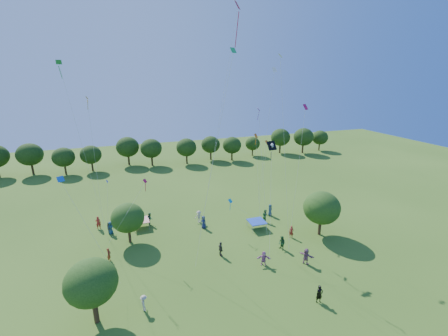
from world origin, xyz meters
TOP-DOWN VIEW (x-y plane):
  - near_tree_west at (-13.03, 9.20)m, footprint 4.25×4.25m
  - near_tree_north at (-9.89, 21.61)m, footprint 4.01×4.01m
  - near_tree_east at (13.79, 15.60)m, footprint 4.68×4.68m
  - treeline at (-1.73, 55.43)m, footprint 88.01×8.77m
  - tent_red_stripe at (-8.30, 25.15)m, footprint 2.20×2.20m
  - tent_blue at (6.66, 19.73)m, footprint 2.20×2.20m
  - man_in_black at (6.21, 5.09)m, footprint 0.69×0.48m
  - crowd_person_0 at (10.20, 22.68)m, footprint 0.81×1.00m
  - crowd_person_1 at (9.86, 16.06)m, footprint 0.71×0.71m
  - crowd_person_2 at (8.61, 21.14)m, footprint 0.71×1.02m
  - crowd_person_3 at (-0.38, 23.96)m, footprint 1.25×0.75m
  - crowd_person_4 at (-0.04, 15.08)m, footprint 0.57×1.09m
  - crowd_person_5 at (8.44, 10.61)m, footprint 1.46×1.80m
  - crowd_person_6 at (-12.19, 24.57)m, footprint 0.96×0.90m
  - crowd_person_7 at (-13.81, 26.55)m, footprint 0.72×0.49m
  - crowd_person_8 at (-7.02, 25.62)m, footprint 0.53×0.90m
  - crowd_person_9 at (-9.11, 9.23)m, footprint 0.52×1.05m
  - crowd_person_10 at (-12.44, 24.72)m, footprint 0.63×1.00m
  - crowd_person_11 at (3.91, 11.92)m, footprint 1.63×1.08m
  - crowd_person_12 at (-0.20, 22.17)m, footprint 0.89×0.99m
  - crowd_person_13 at (-12.24, 18.16)m, footprint 0.57×0.70m
  - crowd_person_14 at (7.30, 13.96)m, footprint 0.63×0.94m
  - pirate_kite at (6.74, 16.58)m, footprint 3.22×5.98m
  - red_high_kite at (0.40, 13.60)m, footprint 5.34×2.12m
  - small_kite_0 at (6.37, 10.16)m, footprint 1.01×2.49m
  - small_kite_1 at (6.32, 19.79)m, footprint 1.25×0.63m
  - small_kite_2 at (-12.95, 24.16)m, footprint 0.25×0.65m
  - small_kite_3 at (-14.41, 22.46)m, footprint 2.30×3.10m
  - small_kite_4 at (-14.06, 13.04)m, footprint 4.12×1.66m
  - small_kite_5 at (5.15, 16.20)m, footprint 1.31×1.52m
  - small_kite_6 at (9.46, 22.76)m, footprint 0.69×2.79m
  - small_kite_7 at (3.11, 19.55)m, footprint 4.31×0.63m
  - small_kite_8 at (-8.36, 19.37)m, footprint 4.89×0.95m
  - small_kite_9 at (8.91, 22.32)m, footprint 0.78×2.62m
  - small_kite_10 at (4.60, 10.35)m, footprint 3.78×2.32m
  - small_kite_11 at (-1.55, 10.89)m, footprint 1.44×8.34m
  - small_kite_12 at (-12.20, 27.10)m, footprint 0.46×2.65m

SIDE VIEW (x-z plane):
  - crowd_person_9 at x=-9.11m, z-range 0.00..1.56m
  - crowd_person_10 at x=-12.44m, z-range 0.00..1.58m
  - crowd_person_13 at x=-12.24m, z-range 0.00..1.61m
  - crowd_person_1 at x=9.86m, z-range 0.00..1.63m
  - crowd_person_11 at x=3.91m, z-range 0.00..1.64m
  - crowd_person_6 at x=-12.19m, z-range 0.00..1.75m
  - crowd_person_14 at x=7.30m, z-range 0.00..1.76m
  - crowd_person_8 at x=-7.02m, z-range 0.00..1.76m
  - man_in_black at x=6.21m, z-range 0.00..1.77m
  - crowd_person_12 at x=-0.20m, z-range 0.00..1.77m
  - crowd_person_0 at x=10.20m, z-range 0.00..1.79m
  - crowd_person_4 at x=-0.04m, z-range 0.00..1.79m
  - crowd_person_3 at x=-0.38m, z-range 0.00..1.80m
  - crowd_person_7 at x=-13.81m, z-range 0.00..1.83m
  - crowd_person_5 at x=8.44m, z-range 0.00..1.86m
  - crowd_person_2 at x=8.61m, z-range 0.00..1.87m
  - tent_red_stripe at x=-8.30m, z-range 0.49..1.59m
  - tent_blue at x=6.66m, z-range 0.49..1.59m
  - near_tree_north at x=-9.89m, z-range 0.78..5.96m
  - near_tree_east at x=13.79m, z-range 0.85..6.78m
  - near_tree_west at x=-13.03m, z-range 1.00..6.88m
  - treeline at x=-1.73m, z-range 0.70..7.48m
  - small_kite_7 at x=3.11m, z-range 2.43..6.04m
  - small_kite_12 at x=-12.20m, z-range 2.68..7.89m
  - small_kite_8 at x=-8.36m, z-range 3.55..11.14m
  - small_kite_4 at x=-14.06m, z-range 4.35..14.95m
  - small_kite_9 at x=8.91m, z-range 4.86..15.23m
  - small_kite_1 at x=6.32m, z-range 5.10..16.95m
  - pirate_kite at x=6.74m, z-range 6.33..17.78m
  - small_kite_5 at x=5.15m, z-range 4.77..20.14m
  - small_kite_2 at x=-12.95m, z-range 4.60..21.10m
  - small_kite_0 at x=6.37m, z-range 5.61..21.91m
  - small_kite_10 at x=4.60m, z-range 4.54..25.00m
  - small_kite_11 at x=-1.55m, z-range 5.04..25.74m
  - small_kite_6 at x=9.46m, z-range 6.36..26.12m
  - small_kite_3 at x=-14.41m, z-range 6.31..26.57m
  - red_high_kite at x=0.40m, z-range 9.04..34.07m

